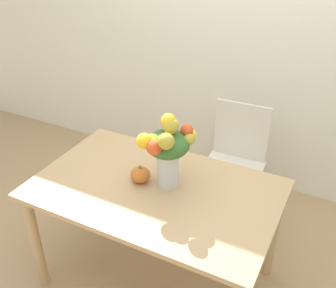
{
  "coord_description": "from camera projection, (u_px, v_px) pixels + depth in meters",
  "views": [
    {
      "loc": [
        0.86,
        -1.53,
        2.04
      ],
      "look_at": [
        0.05,
        0.06,
        0.98
      ],
      "focal_mm": 42.0,
      "sensor_mm": 36.0,
      "label": 1
    }
  ],
  "objects": [
    {
      "name": "ground_plane",
      "position": [
        157.0,
        276.0,
        2.55
      ],
      "size": [
        12.0,
        12.0,
        0.0
      ],
      "primitive_type": "plane",
      "color": "tan"
    },
    {
      "name": "wall_back",
      "position": [
        242.0,
        20.0,
        2.9
      ],
      "size": [
        8.0,
        0.06,
        2.7
      ],
      "color": "silver",
      "rests_on": "ground_plane"
    },
    {
      "name": "dining_table",
      "position": [
        156.0,
        201.0,
        2.23
      ],
      "size": [
        1.36,
        0.85,
        0.72
      ],
      "color": "tan",
      "rests_on": "ground_plane"
    },
    {
      "name": "flower_vase",
      "position": [
        167.0,
        149.0,
        2.08
      ],
      "size": [
        0.26,
        0.28,
        0.44
      ],
      "color": "silver",
      "rests_on": "dining_table"
    },
    {
      "name": "pumpkin",
      "position": [
        140.0,
        175.0,
        2.21
      ],
      "size": [
        0.11,
        0.11,
        0.1
      ],
      "color": "orange",
      "rests_on": "dining_table"
    },
    {
      "name": "dining_chair_near_window",
      "position": [
        234.0,
        163.0,
        2.86
      ],
      "size": [
        0.43,
        0.43,
        0.88
      ],
      "rotation": [
        0.0,
        0.0,
        0.04
      ],
      "color": "silver",
      "rests_on": "ground_plane"
    }
  ]
}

